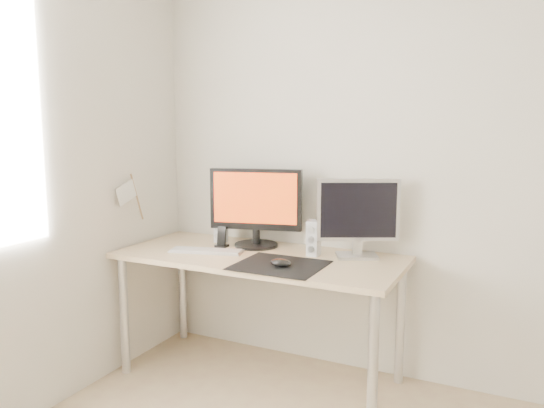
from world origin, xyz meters
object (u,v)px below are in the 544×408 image
(second_monitor, at_px, (358,214))
(keyboard, at_px, (206,251))
(mouse, at_px, (281,263))
(phone_dock, at_px, (222,241))
(desk, at_px, (259,268))
(main_monitor, at_px, (256,205))
(speaker_right, at_px, (314,238))
(speaker_left, at_px, (221,226))

(second_monitor, distance_m, keyboard, 0.88)
(mouse, height_order, phone_dock, phone_dock)
(desk, xyz_separation_m, keyboard, (-0.30, -0.08, 0.09))
(mouse, height_order, second_monitor, second_monitor)
(desk, distance_m, main_monitor, 0.39)
(keyboard, height_order, phone_dock, phone_dock)
(mouse, height_order, keyboard, mouse)
(main_monitor, height_order, keyboard, main_monitor)
(second_monitor, bearing_deg, phone_dock, -171.86)
(mouse, distance_m, speaker_right, 0.32)
(speaker_left, height_order, speaker_right, same)
(main_monitor, xyz_separation_m, speaker_right, (0.39, -0.06, -0.16))
(speaker_left, height_order, keyboard, speaker_left)
(mouse, xyz_separation_m, main_monitor, (-0.33, 0.36, 0.23))
(mouse, distance_m, second_monitor, 0.52)
(phone_dock, bearing_deg, desk, -13.52)
(desk, distance_m, speaker_right, 0.35)
(second_monitor, bearing_deg, keyboard, -162.00)
(keyboard, relative_size, phone_dock, 3.50)
(desk, relative_size, keyboard, 3.66)
(speaker_left, xyz_separation_m, speaker_right, (0.64, -0.07, 0.00))
(mouse, height_order, speaker_left, speaker_left)
(mouse, height_order, main_monitor, main_monitor)
(mouse, distance_m, speaker_left, 0.70)
(mouse, xyz_separation_m, second_monitor, (0.29, 0.37, 0.22))
(second_monitor, bearing_deg, desk, -160.26)
(second_monitor, bearing_deg, speaker_left, 179.93)
(desk, bearing_deg, keyboard, -165.03)
(phone_dock, bearing_deg, speaker_right, 4.52)
(mouse, distance_m, main_monitor, 0.54)
(speaker_left, bearing_deg, speaker_right, -6.23)
(main_monitor, relative_size, keyboard, 1.25)
(main_monitor, bearing_deg, mouse, -47.34)
(desk, bearing_deg, speaker_left, 153.08)
(phone_dock, bearing_deg, second_monitor, 8.14)
(main_monitor, distance_m, phone_dock, 0.30)
(main_monitor, height_order, speaker_right, main_monitor)
(desk, distance_m, second_monitor, 0.63)
(mouse, bearing_deg, speaker_right, 78.64)
(main_monitor, height_order, phone_dock, main_monitor)
(second_monitor, bearing_deg, mouse, -127.92)
(speaker_left, xyz_separation_m, keyboard, (0.06, -0.26, -0.09))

